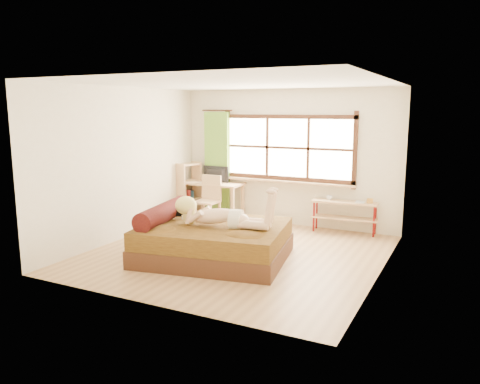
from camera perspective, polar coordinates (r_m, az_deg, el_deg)
The scene contains 18 objects.
floor at distance 7.64m, azimuth -0.42°, elevation -7.50°, with size 4.50×4.50×0.00m, color #9E754C.
ceiling at distance 7.29m, azimuth -0.44°, elevation 13.16°, with size 4.50×4.50×0.00m, color white.
wall_back at distance 9.39m, azimuth 5.83°, elevation 4.18°, with size 4.50×4.50×0.00m, color silver.
wall_front at distance 5.46m, azimuth -11.20°, elevation -0.22°, with size 4.50×4.50×0.00m, color silver.
wall_left at distance 8.60m, azimuth -13.94°, elevation 3.39°, with size 4.50×4.50×0.00m, color silver.
wall_right at distance 6.65m, azimuth 17.14°, elevation 1.34°, with size 4.50×4.50×0.00m, color silver.
window at distance 9.35m, azimuth 5.78°, elevation 5.13°, with size 2.80×0.16×1.46m.
curtain at distance 9.96m, azimuth -2.82°, elevation 3.39°, with size 0.55×0.10×2.20m, color olive.
bed at distance 7.33m, azimuth -3.56°, elevation -5.86°, with size 2.47×2.12×0.83m.
woman at distance 7.06m, azimuth -2.35°, elevation -1.63°, with size 1.53×0.44×0.66m, color beige, non-canonical shape.
kitten at distance 7.67m, azimuth -7.50°, elevation -2.26°, with size 0.33×0.13×0.26m, color black, non-canonical shape.
desk at distance 9.87m, azimuth -3.25°, elevation 0.56°, with size 1.25×0.58×0.78m.
monitor at distance 9.87m, azimuth -3.12°, elevation 2.17°, with size 0.59×0.08×0.34m, color black.
chair at distance 9.53m, azimuth -3.79°, elevation -0.59°, with size 0.44×0.44×0.98m.
pipe_shelf at distance 9.00m, azimuth 12.71°, elevation -2.12°, with size 1.23×0.39×0.69m.
cup at distance 9.04m, azimuth 10.84°, elevation -0.68°, with size 0.11×0.11×0.09m, color gray.
book at distance 8.93m, azimuth 13.92°, elevation -1.16°, with size 0.17×0.23×0.02m, color gray.
bookshelf at distance 10.06m, azimuth -6.27°, elevation 0.25°, with size 0.41×0.57×1.18m.
Camera 1 is at (3.31, -6.49, 2.31)m, focal length 35.00 mm.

